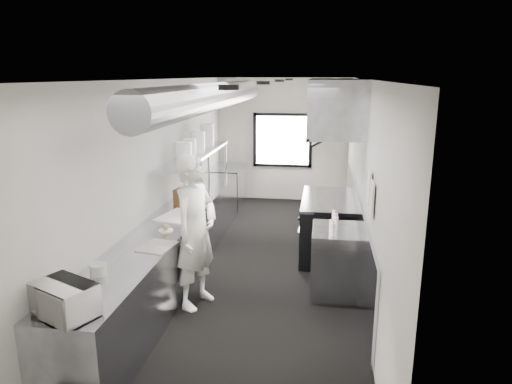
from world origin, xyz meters
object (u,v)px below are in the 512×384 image
(deli_tub_b, at_px, (99,270))
(squeeze_bottle_d, at_px, (335,220))
(line_cook, at_px, (196,232))
(cutting_board, at_px, (180,216))
(knife_block, at_px, (179,196))
(plate_stack_d, at_px, (207,135))
(squeeze_bottle_c, at_px, (336,223))
(squeeze_bottle_b, at_px, (332,227))
(pass_shelf, at_px, (197,155))
(far_work_table, at_px, (227,187))
(squeeze_bottle_e, at_px, (334,216))
(bottle_station, at_px, (336,261))
(deli_tub_a, at_px, (96,268))
(range, at_px, (327,226))
(small_plate, at_px, (166,231))
(plate_stack_c, at_px, (198,142))
(plate_stack_b, at_px, (189,148))
(plate_stack_a, at_px, (183,152))
(exhaust_hood, at_px, (336,107))
(prep_counter, at_px, (175,247))
(squeeze_bottle_a, at_px, (333,229))
(microwave, at_px, (64,300))

(deli_tub_b, relative_size, squeeze_bottle_d, 0.86)
(line_cook, xyz_separation_m, cutting_board, (-0.46, 0.80, -0.06))
(knife_block, height_order, plate_stack_d, plate_stack_d)
(squeeze_bottle_c, bearing_deg, squeeze_bottle_b, -108.95)
(cutting_board, bearing_deg, pass_shelf, 95.07)
(far_work_table, bearing_deg, squeeze_bottle_e, -57.95)
(squeeze_bottle_b, bearing_deg, bottle_station, 66.08)
(pass_shelf, bearing_deg, deli_tub_a, -92.46)
(range, xyz_separation_m, small_plate, (-2.09, -1.80, 0.44))
(deli_tub_b, relative_size, plate_stack_c, 0.44)
(plate_stack_b, height_order, squeeze_bottle_c, plate_stack_b)
(plate_stack_a, bearing_deg, deli_tub_b, -91.67)
(squeeze_bottle_e, bearing_deg, plate_stack_c, 147.26)
(exhaust_hood, xyz_separation_m, prep_counter, (-2.25, -1.20, -1.94))
(prep_counter, height_order, pass_shelf, pass_shelf)
(range, distance_m, plate_stack_c, 2.60)
(plate_stack_c, bearing_deg, plate_stack_a, -89.72)
(exhaust_hood, bearing_deg, pass_shelf, 172.53)
(pass_shelf, xyz_separation_m, knife_block, (-0.07, -0.83, -0.51))
(exhaust_hood, height_order, pass_shelf, exhaust_hood)
(squeeze_bottle_a, bearing_deg, plate_stack_d, 129.72)
(bottle_station, height_order, knife_block, knife_block)
(deli_tub_b, distance_m, small_plate, 1.40)
(bottle_station, relative_size, line_cook, 0.46)
(deli_tub_a, bearing_deg, squeeze_bottle_c, 34.67)
(line_cook, bearing_deg, exhaust_hood, -20.21)
(plate_stack_a, height_order, plate_stack_d, plate_stack_d)
(line_cook, xyz_separation_m, squeeze_bottle_b, (1.67, 0.39, 0.02))
(cutting_board, bearing_deg, plate_stack_a, 100.49)
(exhaust_hood, height_order, deli_tub_a, exhaust_hood)
(cutting_board, distance_m, plate_stack_b, 1.43)
(plate_stack_d, xyz_separation_m, squeeze_bottle_d, (2.34, -2.41, -0.78))
(exhaust_hood, bearing_deg, range, 180.00)
(exhaust_hood, distance_m, cutting_board, 2.87)
(cutting_board, xyz_separation_m, squeeze_bottle_b, (2.13, -0.40, 0.08))
(exhaust_hood, relative_size, line_cook, 1.13)
(bottle_station, relative_size, squeeze_bottle_a, 5.53)
(bottle_station, bearing_deg, squeeze_bottle_b, -113.92)
(microwave, height_order, squeeze_bottle_b, microwave)
(plate_stack_b, height_order, plate_stack_c, plate_stack_c)
(exhaust_hood, height_order, far_work_table, exhaust_hood)
(bottle_station, bearing_deg, microwave, -131.87)
(bottle_station, xyz_separation_m, deli_tub_a, (-2.49, -1.72, 0.50))
(range, distance_m, cutting_board, 2.45)
(prep_counter, height_order, line_cook, line_cook)
(exhaust_hood, xyz_separation_m, plate_stack_a, (-2.29, -0.45, -0.67))
(cutting_board, bearing_deg, far_work_table, 91.41)
(far_work_table, distance_m, squeeze_bottle_b, 4.68)
(deli_tub_b, xyz_separation_m, plate_stack_a, (0.08, 2.73, 0.76))
(squeeze_bottle_b, bearing_deg, squeeze_bottle_e, 85.27)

